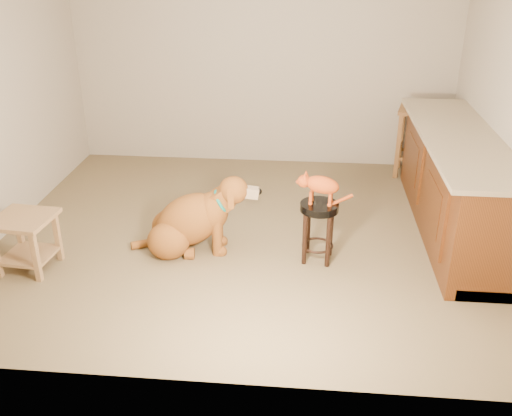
# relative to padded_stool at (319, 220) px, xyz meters

# --- Properties ---
(floor) EXTENTS (4.50, 4.00, 0.01)m
(floor) POSITION_rel_padded_stool_xyz_m (-0.67, 0.40, -0.38)
(floor) COLOR brown
(floor) RESTS_ON ground
(room_shell) EXTENTS (4.54, 4.04, 2.62)m
(room_shell) POSITION_rel_padded_stool_xyz_m (-0.67, 0.40, 1.30)
(room_shell) COLOR #A29782
(room_shell) RESTS_ON ground
(cabinet_run) EXTENTS (0.70, 2.56, 0.94)m
(cabinet_run) POSITION_rel_padded_stool_xyz_m (1.27, 0.70, 0.06)
(cabinet_run) COLOR #4A240D
(cabinet_run) RESTS_ON ground
(padded_stool) EXTENTS (0.32, 0.32, 0.53)m
(padded_stool) POSITION_rel_padded_stool_xyz_m (0.00, 0.00, 0.00)
(padded_stool) COLOR black
(padded_stool) RESTS_ON ground
(wood_stool) EXTENTS (0.52, 0.52, 0.79)m
(wood_stool) POSITION_rel_padded_stool_xyz_m (1.12, 2.10, 0.04)
(wood_stool) COLOR brown
(wood_stool) RESTS_ON ground
(side_table) EXTENTS (0.50, 0.50, 0.48)m
(side_table) POSITION_rel_padded_stool_xyz_m (-2.41, -0.37, -0.06)
(side_table) COLOR olive
(side_table) RESTS_ON ground
(golden_retriever) EXTENTS (1.18, 0.61, 0.75)m
(golden_retriever) POSITION_rel_padded_stool_xyz_m (-1.11, 0.07, -0.10)
(golden_retriever) COLOR brown
(golden_retriever) RESTS_ON ground
(tabby_kitten) EXTENTS (0.49, 0.18, 0.30)m
(tabby_kitten) POSITION_rel_padded_stool_xyz_m (-0.01, 0.00, 0.32)
(tabby_kitten) COLOR #99370F
(tabby_kitten) RESTS_ON padded_stool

